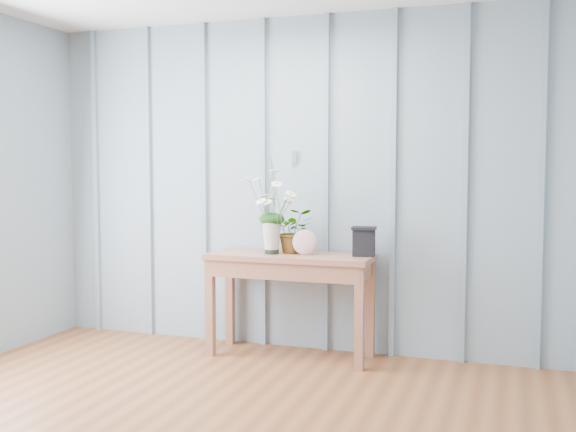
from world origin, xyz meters
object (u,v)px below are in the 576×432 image
(daisy_vase, at_px, (272,198))
(carved_box, at_px, (364,241))
(sideboard, at_px, (290,270))
(felt_disc_vessel, at_px, (305,242))

(daisy_vase, relative_size, carved_box, 3.11)
(sideboard, xyz_separation_m, daisy_vase, (-0.13, -0.02, 0.52))
(felt_disc_vessel, xyz_separation_m, carved_box, (0.41, 0.07, 0.02))
(daisy_vase, xyz_separation_m, felt_disc_vessel, (0.25, 0.01, -0.32))
(sideboard, relative_size, daisy_vase, 1.85)
(daisy_vase, bearing_deg, felt_disc_vessel, 1.69)
(sideboard, distance_m, daisy_vase, 0.54)
(felt_disc_vessel, distance_m, carved_box, 0.42)
(daisy_vase, height_order, felt_disc_vessel, daisy_vase)
(felt_disc_vessel, bearing_deg, carved_box, 6.05)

